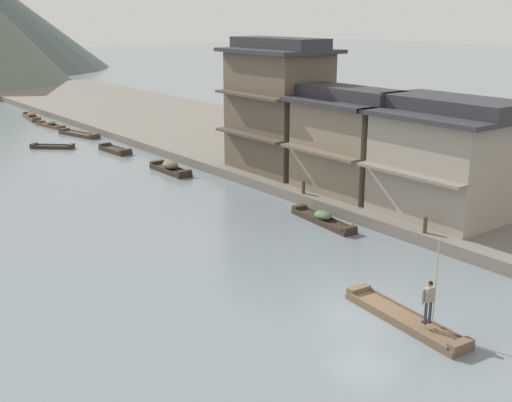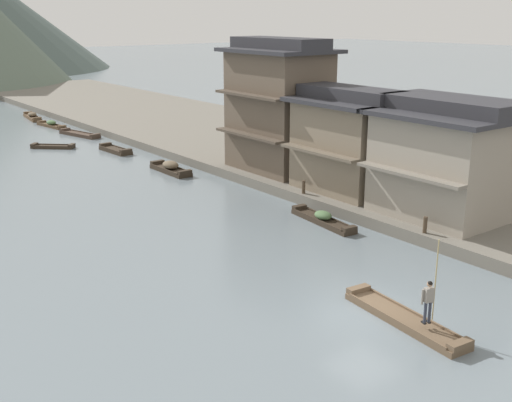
{
  "view_description": "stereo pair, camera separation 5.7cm",
  "coord_description": "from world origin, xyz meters",
  "px_view_note": "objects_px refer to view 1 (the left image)",
  "views": [
    {
      "loc": [
        -16.63,
        -14.94,
        10.81
      ],
      "look_at": [
        2.65,
        10.27,
        1.44
      ],
      "focal_mm": 44.48,
      "sensor_mm": 36.0,
      "label": 1
    },
    {
      "loc": [
        -16.59,
        -14.98,
        10.81
      ],
      "look_at": [
        2.65,
        10.27,
        1.44
      ],
      "focal_mm": 44.48,
      "sensor_mm": 36.0,
      "label": 2
    }
  ],
  "objects_px": {
    "boat_foreground_poled": "(405,319)",
    "boat_upstream_distant": "(79,134)",
    "boatman_person": "(430,297)",
    "house_waterfront_tall": "(278,106)",
    "boat_moored_nearest": "(51,125)",
    "boat_moored_third": "(52,147)",
    "boat_midriver_drifting": "(170,168)",
    "house_waterfront_second": "(348,141)",
    "mooring_post_dock_near": "(425,225)",
    "mooring_post_dock_mid": "(303,187)",
    "house_waterfront_nearest": "(449,158)",
    "boat_moored_far": "(115,150)",
    "boat_moored_second": "(32,117)",
    "boat_midriver_upstream": "(323,219)"
  },
  "relations": [
    {
      "from": "mooring_post_dock_near",
      "to": "mooring_post_dock_mid",
      "type": "relative_size",
      "value": 1.03
    },
    {
      "from": "boat_moored_third",
      "to": "boat_upstream_distant",
      "type": "distance_m",
      "value": 5.64
    },
    {
      "from": "boat_foreground_poled",
      "to": "mooring_post_dock_mid",
      "type": "xyz_separation_m",
      "value": [
        7.13,
        13.65,
        0.88
      ]
    },
    {
      "from": "boat_moored_third",
      "to": "house_waterfront_nearest",
      "type": "distance_m",
      "value": 34.01
    },
    {
      "from": "boat_moored_second",
      "to": "mooring_post_dock_near",
      "type": "distance_m",
      "value": 50.42
    },
    {
      "from": "house_waterfront_second",
      "to": "house_waterfront_tall",
      "type": "height_order",
      "value": "house_waterfront_tall"
    },
    {
      "from": "boat_moored_nearest",
      "to": "mooring_post_dock_near",
      "type": "bearing_deg",
      "value": -87.03
    },
    {
      "from": "boat_moored_nearest",
      "to": "house_waterfront_second",
      "type": "xyz_separation_m",
      "value": [
        4.91,
        -36.33,
        3.41
      ]
    },
    {
      "from": "boat_moored_nearest",
      "to": "mooring_post_dock_near",
      "type": "relative_size",
      "value": 5.62
    },
    {
      "from": "boat_foreground_poled",
      "to": "house_waterfront_nearest",
      "type": "distance_m",
      "value": 12.74
    },
    {
      "from": "house_waterfront_tall",
      "to": "boat_moored_second",
      "type": "bearing_deg",
      "value": 97.77
    },
    {
      "from": "boat_foreground_poled",
      "to": "boat_moored_far",
      "type": "xyz_separation_m",
      "value": [
        4.65,
        33.98,
        0.03
      ]
    },
    {
      "from": "boatman_person",
      "to": "house_waterfront_nearest",
      "type": "height_order",
      "value": "house_waterfront_nearest"
    },
    {
      "from": "mooring_post_dock_mid",
      "to": "house_waterfront_nearest",
      "type": "bearing_deg",
      "value": -65.19
    },
    {
      "from": "boat_moored_nearest",
      "to": "boat_moored_far",
      "type": "height_order",
      "value": "boat_moored_nearest"
    },
    {
      "from": "boat_moored_far",
      "to": "mooring_post_dock_near",
      "type": "distance_m",
      "value": 29.32
    },
    {
      "from": "boat_moored_far",
      "to": "house_waterfront_nearest",
      "type": "height_order",
      "value": "house_waterfront_nearest"
    },
    {
      "from": "boat_moored_third",
      "to": "boatman_person",
      "type": "bearing_deg",
      "value": -91.81
    },
    {
      "from": "boat_moored_far",
      "to": "boat_upstream_distant",
      "type": "relative_size",
      "value": 0.75
    },
    {
      "from": "boat_moored_nearest",
      "to": "boat_upstream_distant",
      "type": "bearing_deg",
      "value": -87.02
    },
    {
      "from": "boat_moored_nearest",
      "to": "boat_moored_second",
      "type": "xyz_separation_m",
      "value": [
        0.16,
        6.1,
        0.03
      ]
    },
    {
      "from": "house_waterfront_nearest",
      "to": "mooring_post_dock_mid",
      "type": "height_order",
      "value": "house_waterfront_nearest"
    },
    {
      "from": "boat_upstream_distant",
      "to": "house_waterfront_tall",
      "type": "height_order",
      "value": "house_waterfront_tall"
    },
    {
      "from": "boat_moored_third",
      "to": "mooring_post_dock_near",
      "type": "xyz_separation_m",
      "value": [
        5.96,
        -33.9,
        0.9
      ]
    },
    {
      "from": "boat_midriver_upstream",
      "to": "boat_moored_third",
      "type": "bearing_deg",
      "value": 98.69
    },
    {
      "from": "boat_upstream_distant",
      "to": "house_waterfront_tall",
      "type": "distance_m",
      "value": 24.18
    },
    {
      "from": "boat_moored_third",
      "to": "mooring_post_dock_mid",
      "type": "height_order",
      "value": "mooring_post_dock_mid"
    },
    {
      "from": "boat_moored_third",
      "to": "boat_midriver_drifting",
      "type": "xyz_separation_m",
      "value": [
        3.6,
        -13.46,
        0.17
      ]
    },
    {
      "from": "boat_moored_nearest",
      "to": "house_waterfront_tall",
      "type": "relative_size",
      "value": 0.52
    },
    {
      "from": "boat_midriver_drifting",
      "to": "boat_upstream_distant",
      "type": "relative_size",
      "value": 0.83
    },
    {
      "from": "mooring_post_dock_near",
      "to": "boat_upstream_distant",
      "type": "bearing_deg",
      "value": 92.97
    },
    {
      "from": "boat_moored_third",
      "to": "house_waterfront_tall",
      "type": "distance_m",
      "value": 21.66
    },
    {
      "from": "boat_moored_nearest",
      "to": "mooring_post_dock_mid",
      "type": "height_order",
      "value": "mooring_post_dock_mid"
    },
    {
      "from": "boat_moored_second",
      "to": "house_waterfront_tall",
      "type": "distance_m",
      "value": 36.36
    },
    {
      "from": "boat_moored_far",
      "to": "house_waterfront_tall",
      "type": "xyz_separation_m",
      "value": [
        5.21,
        -14.56,
        4.76
      ]
    },
    {
      "from": "house_waterfront_second",
      "to": "boat_moored_third",
      "type": "bearing_deg",
      "value": 108.26
    },
    {
      "from": "mooring_post_dock_near",
      "to": "boat_foreground_poled",
      "type": "bearing_deg",
      "value": -146.12
    },
    {
      "from": "boat_midriver_drifting",
      "to": "boat_upstream_distant",
      "type": "distance_m",
      "value": 17.45
    },
    {
      "from": "boat_upstream_distant",
      "to": "mooring_post_dock_near",
      "type": "xyz_separation_m",
      "value": [
        1.97,
        -37.88,
        0.89
      ]
    },
    {
      "from": "boat_moored_nearest",
      "to": "mooring_post_dock_near",
      "type": "xyz_separation_m",
      "value": [
        2.3,
        -44.26,
        0.81
      ]
    },
    {
      "from": "mooring_post_dock_near",
      "to": "mooring_post_dock_mid",
      "type": "xyz_separation_m",
      "value": [
        0.0,
        8.86,
        -0.01
      ]
    },
    {
      "from": "boat_foreground_poled",
      "to": "mooring_post_dock_near",
      "type": "relative_size",
      "value": 6.87
    },
    {
      "from": "boat_moored_far",
      "to": "boat_midriver_upstream",
      "type": "xyz_separation_m",
      "value": [
        0.86,
        -23.76,
        0.06
      ]
    },
    {
      "from": "mooring_post_dock_near",
      "to": "boat_midriver_drifting",
      "type": "bearing_deg",
      "value": 96.59
    },
    {
      "from": "boat_foreground_poled",
      "to": "boat_upstream_distant",
      "type": "xyz_separation_m",
      "value": [
        5.16,
        42.66,
        0.0
      ]
    },
    {
      "from": "boat_midriver_drifting",
      "to": "mooring_post_dock_mid",
      "type": "height_order",
      "value": "mooring_post_dock_mid"
    },
    {
      "from": "house_waterfront_nearest",
      "to": "house_waterfront_tall",
      "type": "bearing_deg",
      "value": 93.1
    },
    {
      "from": "boat_moored_far",
      "to": "mooring_post_dock_near",
      "type": "height_order",
      "value": "mooring_post_dock_near"
    },
    {
      "from": "boat_midriver_upstream",
      "to": "mooring_post_dock_near",
      "type": "relative_size",
      "value": 5.94
    },
    {
      "from": "boatman_person",
      "to": "house_waterfront_tall",
      "type": "xyz_separation_m",
      "value": [
        9.94,
        20.47,
        3.48
      ]
    }
  ]
}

